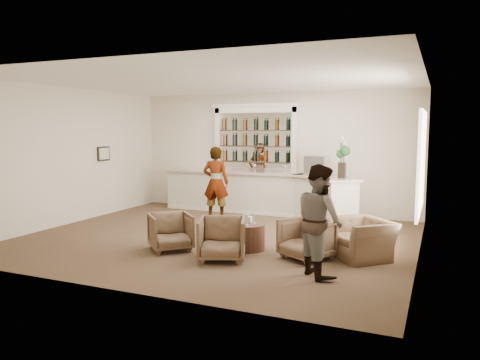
{
  "coord_description": "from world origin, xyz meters",
  "views": [
    {
      "loc": [
        4.3,
        -8.79,
        2.33
      ],
      "look_at": [
        0.12,
        0.9,
        1.15
      ],
      "focal_mm": 35.0,
      "sensor_mm": 36.0,
      "label": 1
    }
  ],
  "objects_px": {
    "bar_counter": "(261,193)",
    "guest": "(320,220)",
    "sommelier": "(216,182)",
    "armchair_left": "(171,232)",
    "armchair_right": "(306,239)",
    "armchair_far": "(361,239)",
    "armchair_center": "(222,239)",
    "flower_vase": "(342,155)",
    "espresso_machine": "(317,165)",
    "cocktail_table": "(248,237)"
  },
  "relations": [
    {
      "from": "bar_counter",
      "to": "cocktail_table",
      "type": "relative_size",
      "value": 8.48
    },
    {
      "from": "armchair_right",
      "to": "flower_vase",
      "type": "relative_size",
      "value": 0.82
    },
    {
      "from": "sommelier",
      "to": "armchair_center",
      "type": "xyz_separation_m",
      "value": [
        1.81,
        -3.43,
        -0.55
      ]
    },
    {
      "from": "bar_counter",
      "to": "cocktail_table",
      "type": "bearing_deg",
      "value": -73.0
    },
    {
      "from": "guest",
      "to": "armchair_left",
      "type": "bearing_deg",
      "value": 40.48
    },
    {
      "from": "sommelier",
      "to": "armchair_far",
      "type": "distance_m",
      "value": 4.71
    },
    {
      "from": "sommelier",
      "to": "espresso_machine",
      "type": "height_order",
      "value": "sommelier"
    },
    {
      "from": "cocktail_table",
      "to": "flower_vase",
      "type": "height_order",
      "value": "flower_vase"
    },
    {
      "from": "flower_vase",
      "to": "espresso_machine",
      "type": "bearing_deg",
      "value": 142.09
    },
    {
      "from": "bar_counter",
      "to": "armchair_far",
      "type": "relative_size",
      "value": 5.34
    },
    {
      "from": "armchair_left",
      "to": "armchair_center",
      "type": "relative_size",
      "value": 0.94
    },
    {
      "from": "armchair_center",
      "to": "espresso_machine",
      "type": "xyz_separation_m",
      "value": [
        0.58,
        4.46,
        1.0
      ]
    },
    {
      "from": "armchair_center",
      "to": "armchair_right",
      "type": "bearing_deg",
      "value": 4.21
    },
    {
      "from": "sommelier",
      "to": "armchair_right",
      "type": "height_order",
      "value": "sommelier"
    },
    {
      "from": "armchair_center",
      "to": "armchair_left",
      "type": "bearing_deg",
      "value": 148.68
    },
    {
      "from": "guest",
      "to": "armchair_far",
      "type": "bearing_deg",
      "value": -61.7
    },
    {
      "from": "armchair_far",
      "to": "flower_vase",
      "type": "bearing_deg",
      "value": 154.19
    },
    {
      "from": "sommelier",
      "to": "armchair_right",
      "type": "xyz_separation_m",
      "value": [
        3.17,
        -2.78,
        -0.57
      ]
    },
    {
      "from": "armchair_center",
      "to": "armchair_right",
      "type": "relative_size",
      "value": 1.04
    },
    {
      "from": "sommelier",
      "to": "armchair_left",
      "type": "relative_size",
      "value": 2.39
    },
    {
      "from": "sommelier",
      "to": "armchair_far",
      "type": "relative_size",
      "value": 1.74
    },
    {
      "from": "guest",
      "to": "flower_vase",
      "type": "height_order",
      "value": "flower_vase"
    },
    {
      "from": "armchair_center",
      "to": "armchair_far",
      "type": "xyz_separation_m",
      "value": [
        2.24,
        1.1,
        -0.03
      ]
    },
    {
      "from": "armchair_right",
      "to": "espresso_machine",
      "type": "height_order",
      "value": "espresso_machine"
    },
    {
      "from": "cocktail_table",
      "to": "armchair_right",
      "type": "height_order",
      "value": "armchair_right"
    },
    {
      "from": "armchair_right",
      "to": "armchair_far",
      "type": "xyz_separation_m",
      "value": [
        0.87,
        0.46,
        -0.02
      ]
    },
    {
      "from": "armchair_far",
      "to": "armchair_left",
      "type": "bearing_deg",
      "value": -119.43
    },
    {
      "from": "guest",
      "to": "armchair_right",
      "type": "height_order",
      "value": "guest"
    },
    {
      "from": "armchair_left",
      "to": "armchair_far",
      "type": "relative_size",
      "value": 0.73
    },
    {
      "from": "armchair_center",
      "to": "flower_vase",
      "type": "relative_size",
      "value": 0.85
    },
    {
      "from": "espresso_machine",
      "to": "guest",
      "type": "bearing_deg",
      "value": -66.38
    },
    {
      "from": "armchair_left",
      "to": "armchair_far",
      "type": "bearing_deg",
      "value": -30.2
    },
    {
      "from": "cocktail_table",
      "to": "armchair_left",
      "type": "height_order",
      "value": "armchair_left"
    },
    {
      "from": "armchair_left",
      "to": "armchair_center",
      "type": "distance_m",
      "value": 1.21
    },
    {
      "from": "cocktail_table",
      "to": "sommelier",
      "type": "xyz_separation_m",
      "value": [
        -1.96,
        2.59,
        0.68
      ]
    },
    {
      "from": "sommelier",
      "to": "armchair_right",
      "type": "bearing_deg",
      "value": 129.91
    },
    {
      "from": "bar_counter",
      "to": "guest",
      "type": "height_order",
      "value": "guest"
    },
    {
      "from": "bar_counter",
      "to": "flower_vase",
      "type": "distance_m",
      "value": 2.62
    },
    {
      "from": "cocktail_table",
      "to": "flower_vase",
      "type": "bearing_deg",
      "value": 68.65
    },
    {
      "from": "bar_counter",
      "to": "armchair_far",
      "type": "bearing_deg",
      "value": -46.45
    },
    {
      "from": "flower_vase",
      "to": "bar_counter",
      "type": "bearing_deg",
      "value": 165.66
    },
    {
      "from": "bar_counter",
      "to": "cocktail_table",
      "type": "height_order",
      "value": "bar_counter"
    },
    {
      "from": "armchair_center",
      "to": "espresso_machine",
      "type": "height_order",
      "value": "espresso_machine"
    },
    {
      "from": "cocktail_table",
      "to": "armchair_center",
      "type": "relative_size",
      "value": 0.81
    },
    {
      "from": "armchair_right",
      "to": "espresso_machine",
      "type": "bearing_deg",
      "value": 131.58
    },
    {
      "from": "sommelier",
      "to": "armchair_left",
      "type": "bearing_deg",
      "value": 92.05
    },
    {
      "from": "bar_counter",
      "to": "armchair_right",
      "type": "relative_size",
      "value": 7.13
    },
    {
      "from": "bar_counter",
      "to": "armchair_right",
      "type": "height_order",
      "value": "bar_counter"
    },
    {
      "from": "bar_counter",
      "to": "sommelier",
      "type": "xyz_separation_m",
      "value": [
        -0.85,
        -1.04,
        0.36
      ]
    },
    {
      "from": "armchair_far",
      "to": "espresso_machine",
      "type": "xyz_separation_m",
      "value": [
        -1.66,
        3.36,
        1.03
      ]
    }
  ]
}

